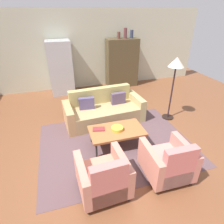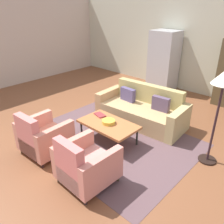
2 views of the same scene
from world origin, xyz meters
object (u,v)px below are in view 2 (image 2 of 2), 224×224
at_px(armchair_left, 42,138).
at_px(fruit_bowl, 109,122).
at_px(couch, 143,110).
at_px(refrigerator, 164,61).
at_px(book_stack, 100,115).
at_px(floor_lamp, 223,86).
at_px(armchair_right, 84,166).
at_px(coffee_table, 108,125).

height_order(armchair_left, fruit_bowl, armchair_left).
xyz_separation_m(couch, refrigerator, (-0.93, 2.33, 0.64)).
xyz_separation_m(book_stack, floor_lamp, (2.18, 0.63, 1.02)).
distance_m(armchair_right, fruit_bowl, 1.31).
bearing_deg(armchair_left, armchair_right, -2.86).
height_order(book_stack, floor_lamp, floor_lamp).
height_order(refrigerator, floor_lamp, refrigerator).
height_order(couch, floor_lamp, floor_lamp).
distance_m(armchair_left, refrigerator, 4.74).
distance_m(couch, book_stack, 1.13).
distance_m(fruit_bowl, refrigerator, 3.68).
relative_size(armchair_right, refrigerator, 0.48).
bearing_deg(book_stack, refrigerator, 99.39).
relative_size(armchair_left, refrigerator, 0.48).
relative_size(fruit_bowl, refrigerator, 0.14).
distance_m(couch, coffee_table, 1.19).
bearing_deg(couch, armchair_right, 100.39).
distance_m(armchair_right, refrigerator, 4.97).
xyz_separation_m(armchair_left, refrigerator, (-0.34, 4.69, 0.58)).
relative_size(coffee_table, armchair_right, 1.36).
xyz_separation_m(armchair_right, floor_lamp, (1.20, 1.93, 1.10)).
height_order(armchair_left, book_stack, armchair_left).
height_order(couch, fruit_bowl, couch).
height_order(couch, armchair_right, armchair_right).
relative_size(couch, coffee_table, 1.80).
distance_m(coffee_table, armchair_right, 1.31).
xyz_separation_m(armchair_left, fruit_bowl, (0.61, 1.17, 0.11)).
relative_size(armchair_left, floor_lamp, 0.51).
bearing_deg(armchair_left, refrigerator, 91.33).
bearing_deg(armchair_right, refrigerator, 109.34).
relative_size(armchair_right, fruit_bowl, 3.29).
bearing_deg(couch, armchair_left, 71.88).
xyz_separation_m(armchair_left, floor_lamp, (2.39, 1.93, 1.10)).
bearing_deg(fruit_bowl, floor_lamp, 23.00).
relative_size(coffee_table, refrigerator, 0.65).
bearing_deg(floor_lamp, coffee_table, -157.10).
xyz_separation_m(couch, coffee_table, (0.01, -1.19, 0.09)).
bearing_deg(book_stack, coffee_table, -18.76).
bearing_deg(book_stack, fruit_bowl, -18.37).
relative_size(couch, refrigerator, 1.17).
height_order(coffee_table, refrigerator, refrigerator).
relative_size(couch, armchair_right, 2.45).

